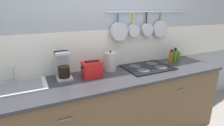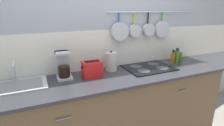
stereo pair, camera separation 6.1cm
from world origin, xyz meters
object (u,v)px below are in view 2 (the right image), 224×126
toaster (92,69)px  bottle_vinegar (177,56)px  coffee_maker (63,67)px  kettle (111,62)px  bottle_olive_oil (180,56)px  bottle_cooking_wine (173,57)px

toaster → bottle_vinegar: size_ratio=1.12×
coffee_maker → kettle: size_ratio=1.19×
coffee_maker → bottle_olive_oil: coffee_maker is taller
bottle_cooking_wine → bottle_vinegar: (0.08, 0.00, 0.01)m
toaster → bottle_vinegar: bearing=2.7°
coffee_maker → bottle_olive_oil: bearing=-1.5°
coffee_maker → bottle_vinegar: coffee_maker is taller
bottle_olive_oil → kettle: bearing=177.4°
bottle_cooking_wine → bottle_vinegar: size_ratio=0.94×
kettle → bottle_olive_oil: kettle is taller
bottle_cooking_wine → kettle: bearing=176.1°
bottle_vinegar → coffee_maker: bearing=178.0°
coffee_maker → toaster: 0.32m
bottle_olive_oil → coffee_maker: bearing=178.5°
coffee_maker → bottle_vinegar: bearing=-2.0°
bottle_olive_oil → bottle_cooking_wine: bearing=-174.3°
kettle → bottle_vinegar: bearing=-3.4°
bottle_olive_oil → bottle_vinegar: bearing=-171.0°
coffee_maker → bottle_vinegar: (1.61, -0.05, -0.03)m
coffee_maker → kettle: bearing=0.5°
toaster → bottle_olive_oil: size_ratio=1.34×
kettle → bottle_cooking_wine: 0.95m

